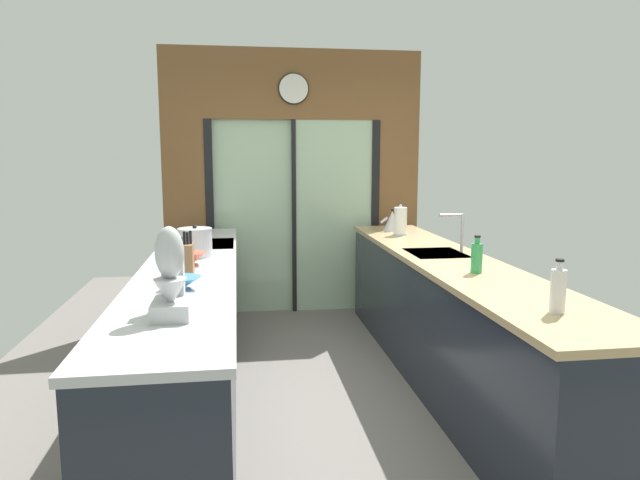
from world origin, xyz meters
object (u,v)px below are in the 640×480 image
Objects in this scene: oven_range at (200,298)px; soap_bottle_far at (477,257)px; mixing_bowl_near at (182,283)px; knife_block at (187,261)px; mixing_bowl_far at (192,258)px; stand_mixer at (171,282)px; soap_bottle_near at (558,290)px; paper_towel_roll at (400,221)px; stock_pot at (195,243)px; kettle at (392,221)px.

oven_range is 2.37m from soap_bottle_far.
knife_block is (0.00, 0.30, 0.07)m from mixing_bowl_near.
knife_block reaches higher than mixing_bowl_far.
knife_block is at bearing 89.99° from stand_mixer.
soap_bottle_near is at bearing -90.00° from soap_bottle_far.
mixing_bowl_far is 0.66× the size of paper_towel_roll.
paper_towel_roll is (0.00, 1.70, 0.03)m from soap_bottle_far.
mixing_bowl_far is 0.65× the size of knife_block.
knife_block is 2.05m from soap_bottle_near.
mixing_bowl_near is at bearing -89.36° from oven_range.
kettle is (1.78, 1.16, -0.01)m from stock_pot.
mixing_bowl_near is (0.02, -1.64, 0.50)m from oven_range.
stand_mixer is 1.49× the size of paper_towel_roll.
stand_mixer is 3.24m from kettle.
mixing_bowl_far is 0.44× the size of stand_mixer.
kettle is (1.78, 1.88, -0.01)m from knife_block.
oven_range is at bearing -163.24° from kettle.
soap_bottle_far is (1.80, -1.43, 0.56)m from oven_range.
stock_pot is at bearing 90.00° from mixing_bowl_far.
stock_pot is (-0.00, 0.72, -0.00)m from knife_block.
mixing_bowl_far is 0.72× the size of soap_bottle_near.
mixing_bowl_near is 0.81× the size of soap_bottle_near.
stock_pot is at bearing -153.78° from paper_towel_roll.
soap_bottle_near reaches higher than mixing_bowl_far.
knife_block reaches higher than mixing_bowl_near.
soap_bottle_far is at bearing -3.06° from knife_block.
soap_bottle_near is at bearing -29.74° from knife_block.
mixing_bowl_far is 0.32m from stock_pot.
oven_range is 1.06m from mixing_bowl_far.
paper_towel_roll is (-0.00, -0.28, 0.03)m from kettle.
paper_towel_roll is at bearing 53.69° from stand_mixer.
stock_pot is 2.49m from soap_bottle_near.
mixing_bowl_near is 0.31m from knife_block.
oven_range is 3.26× the size of paper_towel_roll.
mixing_bowl_far reaches higher than oven_range.
knife_block reaches higher than soap_bottle_near.
paper_towel_roll is at bearing 46.89° from mixing_bowl_near.
paper_towel_roll is at bearing 8.30° from oven_range.
knife_block reaches higher than stock_pot.
soap_bottle_far is at bearing -90.00° from paper_towel_roll.
mixing_bowl_near is 0.84× the size of stock_pot.
oven_range is 3.57× the size of soap_bottle_near.
mixing_bowl_near is at bearing -90.00° from mixing_bowl_far.
mixing_bowl_far is at bearing -140.48° from kettle.
stand_mixer is 3.01m from paper_towel_roll.
stand_mixer reaches higher than mixing_bowl_near.
stand_mixer is at bearing -126.31° from paper_towel_roll.
soap_bottle_far is at bearing -24.72° from stock_pot.
stand_mixer is 1.79m from soap_bottle_near.
kettle reaches higher than mixing_bowl_near.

